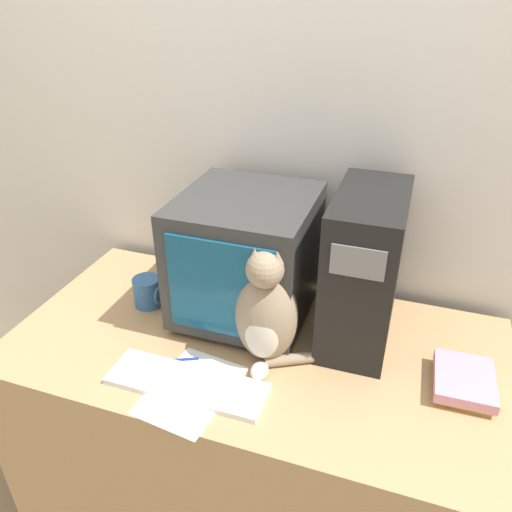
% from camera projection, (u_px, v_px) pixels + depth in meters
% --- Properties ---
extents(wall_back, '(7.00, 0.05, 2.50)m').
position_uv_depth(wall_back, '(298.00, 152.00, 1.71)').
color(wall_back, silver).
rests_on(wall_back, ground_plane).
extents(desk, '(1.54, 0.78, 0.77)m').
position_uv_depth(desk, '(255.00, 428.00, 1.76)').
color(desk, tan).
rests_on(desk, ground_plane).
extents(crt_monitor, '(0.41, 0.44, 0.42)m').
position_uv_depth(crt_monitor, '(246.00, 256.00, 1.60)').
color(crt_monitor, '#333333').
rests_on(crt_monitor, desk).
extents(computer_tower, '(0.20, 0.40, 0.48)m').
position_uv_depth(computer_tower, '(364.00, 268.00, 1.50)').
color(computer_tower, black).
rests_on(computer_tower, desk).
extents(keyboard, '(0.46, 0.14, 0.02)m').
position_uv_depth(keyboard, '(187.00, 383.00, 1.40)').
color(keyboard, silver).
rests_on(keyboard, desk).
extents(cat, '(0.26, 0.21, 0.38)m').
position_uv_depth(cat, '(266.00, 314.00, 1.43)').
color(cat, gray).
rests_on(cat, desk).
extents(book_stack, '(0.16, 0.20, 0.05)m').
position_uv_depth(book_stack, '(464.00, 382.00, 1.38)').
color(book_stack, gold).
rests_on(book_stack, desk).
extents(pen, '(0.13, 0.07, 0.01)m').
position_uv_depth(pen, '(175.00, 360.00, 1.49)').
color(pen, navy).
rests_on(pen, desk).
extents(paper_sheet, '(0.25, 0.32, 0.00)m').
position_uv_depth(paper_sheet, '(191.00, 390.00, 1.39)').
color(paper_sheet, white).
rests_on(paper_sheet, desk).
extents(mug, '(0.10, 0.10, 0.10)m').
position_uv_depth(mug, '(148.00, 292.00, 1.72)').
color(mug, '#33669E').
rests_on(mug, desk).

